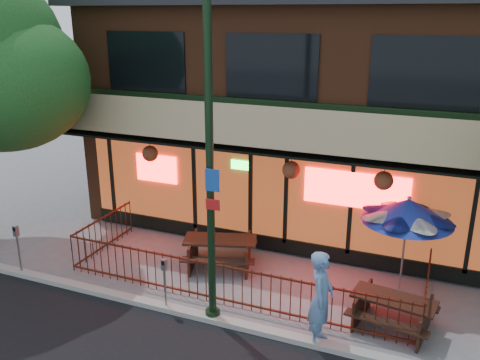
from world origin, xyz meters
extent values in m
plane|color=gray|center=(0.00, 0.00, 0.00)|extent=(80.00, 80.00, 0.00)
cube|color=#999993|center=(0.00, -0.50, 0.06)|extent=(80.00, 0.25, 0.12)
cube|color=brown|center=(0.00, 7.20, 3.25)|extent=(12.00, 8.00, 6.50)
cube|color=#59230F|center=(0.00, 3.18, 1.65)|extent=(11.00, 0.06, 2.60)
cube|color=#FF0C0C|center=(2.30, 3.10, 2.10)|extent=(2.60, 0.04, 0.90)
cube|color=#FF0C0C|center=(-3.40, 3.10, 2.00)|extent=(1.30, 0.04, 0.80)
cube|color=tan|center=(0.00, 2.70, 3.55)|extent=(12.20, 1.33, 1.26)
cube|color=black|center=(-3.60, 3.18, 5.00)|extent=(2.40, 0.06, 1.60)
cube|color=black|center=(0.00, 3.18, 5.00)|extent=(2.40, 0.06, 1.60)
cube|color=black|center=(3.60, 3.18, 5.00)|extent=(2.40, 0.06, 1.60)
cube|color=black|center=(0.00, 3.15, 0.25)|extent=(11.00, 0.12, 0.40)
cube|color=#451A0E|center=(0.00, 0.20, 0.95)|extent=(8.40, 0.04, 0.04)
cube|color=#451A0E|center=(0.00, 0.20, 0.12)|extent=(8.40, 0.04, 0.04)
cube|color=#451A0E|center=(-4.20, 1.50, 0.95)|extent=(0.04, 2.60, 0.04)
cube|color=#451A0E|center=(4.20, 1.50, 0.95)|extent=(0.04, 2.60, 0.04)
cylinder|color=#451A0E|center=(0.00, 0.20, 0.50)|extent=(0.02, 0.02, 1.00)
cylinder|color=black|center=(0.00, -0.40, 3.50)|extent=(0.16, 0.16, 7.00)
cylinder|color=black|center=(0.00, -0.40, 0.10)|extent=(0.32, 0.32, 0.20)
cube|color=#194CB2|center=(0.12, -0.55, 3.20)|extent=(0.30, 0.02, 0.45)
cube|color=red|center=(0.12, -0.55, 2.70)|extent=(0.30, 0.02, 0.22)
cube|color=#361C13|center=(-1.50, 1.61, 0.38)|extent=(0.46, 1.28, 0.75)
cube|color=#361C13|center=(-0.14, 2.04, 0.38)|extent=(0.46, 1.28, 0.75)
cube|color=#361C13|center=(-0.82, 1.82, 0.75)|extent=(1.98, 1.29, 0.06)
cube|color=#361C13|center=(-0.65, 1.29, 0.45)|extent=(1.84, 0.83, 0.05)
cube|color=#361C13|center=(-1.00, 2.36, 0.45)|extent=(1.84, 0.83, 0.05)
cube|color=black|center=(2.96, 0.80, 0.34)|extent=(0.23, 1.20, 0.69)
cube|color=black|center=(4.24, 0.60, 0.34)|extent=(0.23, 1.20, 0.69)
cube|color=black|center=(3.60, 0.70, 0.69)|extent=(1.75, 0.94, 0.06)
cube|color=black|center=(3.52, 0.20, 0.41)|extent=(1.69, 0.50, 0.05)
cube|color=black|center=(3.68, 1.20, 0.41)|extent=(1.69, 0.50, 0.05)
cylinder|color=gray|center=(3.60, 2.40, 1.08)|extent=(0.05, 0.05, 2.16)
cone|color=#1B2E99|center=(3.60, 2.40, 2.02)|extent=(2.07, 2.07, 0.54)
sphere|color=gray|center=(3.60, 2.40, 2.31)|extent=(0.10, 0.10, 0.10)
imported|color=#5B83B6|center=(2.32, -0.35, 0.99)|extent=(0.53, 0.76, 1.99)
cylinder|color=gray|center=(-1.10, -0.48, 0.50)|extent=(0.05, 0.05, 1.00)
cube|color=gray|center=(-1.10, -0.48, 1.11)|extent=(0.11, 0.09, 0.25)
cube|color=black|center=(-1.10, -0.53, 1.16)|extent=(0.07, 0.01, 0.09)
cylinder|color=gray|center=(-5.26, -0.48, 0.54)|extent=(0.05, 0.05, 1.08)
cube|color=gray|center=(-5.26, -0.48, 1.20)|extent=(0.12, 0.10, 0.28)
cube|color=black|center=(-5.26, -0.53, 1.26)|extent=(0.08, 0.01, 0.10)
camera|label=1|loc=(4.12, -8.93, 6.27)|focal=38.00mm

